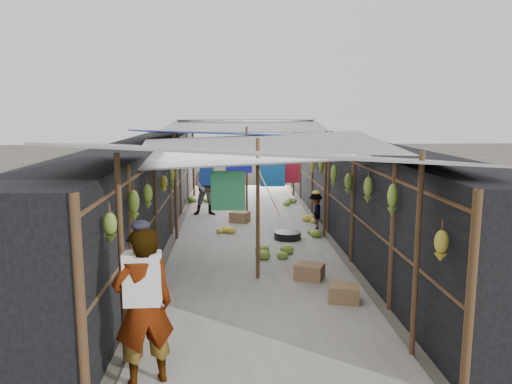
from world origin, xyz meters
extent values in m
plane|color=#6B6356|center=(0.00, 0.00, 0.00)|extent=(80.00, 80.00, 0.00)
cube|color=#9E998E|center=(0.00, 6.50, 0.01)|extent=(3.60, 16.00, 0.02)
cube|color=black|center=(-2.70, 6.50, 1.15)|extent=(1.40, 15.00, 2.30)
cube|color=black|center=(2.70, 6.50, 1.15)|extent=(1.40, 15.00, 2.30)
cube|color=#97764D|center=(0.95, 2.91, 0.15)|extent=(0.62, 0.56, 0.30)
cube|color=#97764D|center=(1.34, 1.80, 0.15)|extent=(0.57, 0.49, 0.29)
cube|color=#97764D|center=(-0.24, 7.69, 0.16)|extent=(0.61, 0.56, 0.31)
cylinder|color=black|center=(0.87, 5.80, 0.10)|extent=(0.65, 0.65, 0.19)
imported|color=silver|center=(-1.47, -0.50, 0.92)|extent=(0.79, 0.66, 1.84)
imported|color=navy|center=(-1.18, 8.73, 0.88)|extent=(0.86, 0.67, 1.75)
imported|color=#4D4943|center=(1.70, 6.66, 0.50)|extent=(0.45, 0.68, 0.99)
cylinder|color=brown|center=(-1.80, 0.00, 1.30)|extent=(0.07, 0.07, 2.60)
cylinder|color=brown|center=(1.80, 0.00, 1.30)|extent=(0.07, 0.07, 2.60)
cylinder|color=brown|center=(0.00, 3.00, 1.30)|extent=(0.07, 0.07, 2.60)
cylinder|color=brown|center=(-1.80, 6.00, 1.30)|extent=(0.07, 0.07, 2.60)
cylinder|color=brown|center=(1.80, 6.00, 1.30)|extent=(0.07, 0.07, 2.60)
cylinder|color=brown|center=(0.00, 9.00, 1.30)|extent=(0.07, 0.07, 2.60)
cylinder|color=brown|center=(-1.80, 12.00, 1.30)|extent=(0.07, 0.07, 2.60)
cylinder|color=brown|center=(1.80, 12.00, 1.30)|extent=(0.07, 0.07, 2.60)
cube|color=#999994|center=(0.00, 1.00, 2.50)|extent=(5.21, 3.19, 0.52)
cube|color=#999994|center=(0.20, 4.20, 2.35)|extent=(5.23, 3.73, 0.50)
cube|color=navy|center=(-0.10, 7.50, 2.45)|extent=(5.40, 3.60, 0.41)
cube|color=#999994|center=(0.00, 10.80, 2.55)|extent=(5.37, 3.66, 0.27)
cube|color=#999994|center=(0.10, 13.20, 2.65)|extent=(5.00, 1.99, 0.24)
cylinder|color=brown|center=(-2.00, 6.50, 2.05)|extent=(0.06, 15.00, 0.06)
cylinder|color=brown|center=(2.00, 6.50, 2.05)|extent=(0.06, 15.00, 0.06)
cylinder|color=gray|center=(0.00, 6.50, 2.05)|extent=(0.02, 15.00, 0.02)
cube|color=white|center=(0.80, 8.85, 1.77)|extent=(0.60, 0.03, 0.55)
cube|color=navy|center=(-0.76, 9.79, 1.75)|extent=(0.65, 0.03, 0.60)
cube|color=#1A1DA9|center=(-0.27, 7.26, 1.75)|extent=(0.70, 0.03, 0.60)
cube|color=#1A5FAF|center=(0.45, 5.16, 1.72)|extent=(0.55, 0.03, 0.65)
cube|color=maroon|center=(0.84, 5.39, 1.75)|extent=(0.50, 0.03, 0.60)
cube|color=#28794A|center=(-0.53, 2.77, 1.70)|extent=(0.60, 0.03, 0.70)
ellipsoid|color=olive|center=(-1.88, -0.15, 1.75)|extent=(0.16, 0.14, 0.36)
ellipsoid|color=olive|center=(-1.88, 1.28, 1.73)|extent=(0.16, 0.14, 0.46)
ellipsoid|color=olive|center=(-1.88, 2.50, 1.65)|extent=(0.16, 0.14, 0.43)
ellipsoid|color=gold|center=(-1.88, 4.49, 1.57)|extent=(0.16, 0.13, 0.36)
ellipsoid|color=olive|center=(-1.88, 5.99, 1.52)|extent=(0.15, 0.13, 0.57)
ellipsoid|color=olive|center=(-1.88, 7.04, 1.70)|extent=(0.19, 0.16, 0.46)
ellipsoid|color=olive|center=(-1.88, 8.47, 1.74)|extent=(0.15, 0.13, 0.55)
ellipsoid|color=gold|center=(-1.88, 10.23, 1.72)|extent=(0.17, 0.14, 0.54)
ellipsoid|color=olive|center=(-1.88, 11.59, 1.52)|extent=(0.18, 0.15, 0.51)
ellipsoid|color=gold|center=(-1.88, 13.62, 1.57)|extent=(0.17, 0.14, 0.54)
ellipsoid|color=gold|center=(1.88, -0.49, 1.58)|extent=(0.16, 0.14, 0.37)
ellipsoid|color=olive|center=(1.88, 1.24, 1.79)|extent=(0.15, 0.13, 0.49)
ellipsoid|color=olive|center=(1.88, 2.55, 1.73)|extent=(0.16, 0.14, 0.47)
ellipsoid|color=olive|center=(1.88, 3.98, 1.62)|extent=(0.16, 0.13, 0.45)
ellipsoid|color=olive|center=(1.88, 5.38, 1.58)|extent=(0.15, 0.13, 0.55)
ellipsoid|color=olive|center=(1.88, 6.99, 1.64)|extent=(0.15, 0.13, 0.43)
ellipsoid|color=gold|center=(1.88, 8.41, 1.53)|extent=(0.17, 0.15, 0.50)
ellipsoid|color=olive|center=(1.88, 10.27, 1.62)|extent=(0.15, 0.13, 0.53)
ellipsoid|color=gold|center=(1.88, 12.12, 1.60)|extent=(0.17, 0.15, 0.39)
ellipsoid|color=olive|center=(1.88, 13.57, 1.76)|extent=(0.17, 0.15, 0.40)
ellipsoid|color=olive|center=(1.41, 10.25, 0.16)|extent=(0.62, 0.53, 0.31)
ellipsoid|color=olive|center=(-1.49, 10.98, 0.18)|extent=(0.71, 0.60, 0.35)
ellipsoid|color=olive|center=(-1.70, 0.78, 0.14)|extent=(0.58, 0.49, 0.29)
ellipsoid|color=gold|center=(1.53, 7.65, 0.18)|extent=(0.72, 0.61, 0.36)
ellipsoid|color=olive|center=(1.44, 6.03, 0.15)|extent=(0.61, 0.52, 0.30)
ellipsoid|color=gold|center=(-0.52, 6.53, 0.13)|extent=(0.54, 0.46, 0.27)
ellipsoid|color=olive|center=(0.50, 4.33, 0.17)|extent=(0.70, 0.59, 0.35)
camera|label=1|loc=(-0.49, -5.82, 3.09)|focal=35.00mm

